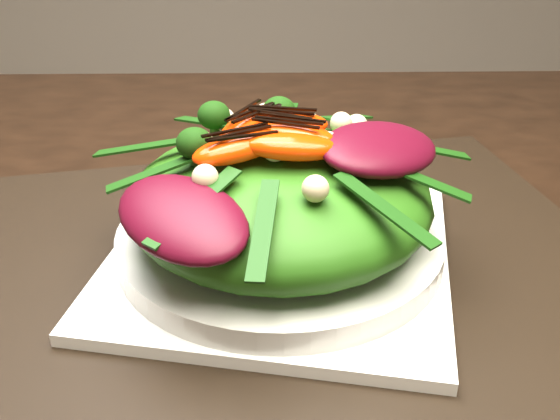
{
  "coord_description": "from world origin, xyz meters",
  "views": [
    {
      "loc": [
        -0.32,
        -0.44,
        1.03
      ],
      "look_at": [
        -0.31,
        -0.03,
        0.8
      ],
      "focal_mm": 42.0,
      "sensor_mm": 36.0,
      "label": 1
    }
  ],
  "objects_px": {
    "placemat": "(280,261)",
    "plate_base": "(280,253)",
    "lettuce_mound": "(280,198)",
    "orange_segment": "(275,127)",
    "salad_bowl": "(280,238)"
  },
  "relations": [
    {
      "from": "placemat",
      "to": "plate_base",
      "type": "height_order",
      "value": "plate_base"
    },
    {
      "from": "lettuce_mound",
      "to": "orange_segment",
      "type": "xyz_separation_m",
      "value": [
        -0.0,
        0.02,
        0.04
      ]
    },
    {
      "from": "placemat",
      "to": "orange_segment",
      "type": "relative_size",
      "value": 7.59
    },
    {
      "from": "placemat",
      "to": "plate_base",
      "type": "xyz_separation_m",
      "value": [
        0.0,
        0.0,
        0.01
      ]
    },
    {
      "from": "plate_base",
      "to": "orange_segment",
      "type": "relative_size",
      "value": 3.69
    },
    {
      "from": "placemat",
      "to": "plate_base",
      "type": "distance_m",
      "value": 0.01
    },
    {
      "from": "placemat",
      "to": "lettuce_mound",
      "type": "bearing_deg",
      "value": 90.0
    },
    {
      "from": "plate_base",
      "to": "orange_segment",
      "type": "height_order",
      "value": "orange_segment"
    },
    {
      "from": "plate_base",
      "to": "salad_bowl",
      "type": "distance_m",
      "value": 0.01
    },
    {
      "from": "lettuce_mound",
      "to": "orange_segment",
      "type": "relative_size",
      "value": 3.27
    },
    {
      "from": "plate_base",
      "to": "salad_bowl",
      "type": "height_order",
      "value": "salad_bowl"
    },
    {
      "from": "plate_base",
      "to": "salad_bowl",
      "type": "bearing_deg",
      "value": 90.0
    },
    {
      "from": "salad_bowl",
      "to": "orange_segment",
      "type": "distance_m",
      "value": 0.08
    },
    {
      "from": "placemat",
      "to": "lettuce_mound",
      "type": "relative_size",
      "value": 2.32
    },
    {
      "from": "placemat",
      "to": "plate_base",
      "type": "relative_size",
      "value": 2.06
    }
  ]
}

